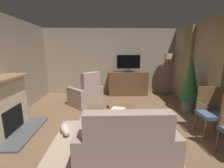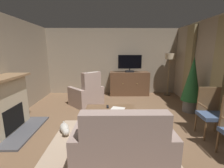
{
  "view_description": "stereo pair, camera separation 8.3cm",
  "coord_description": "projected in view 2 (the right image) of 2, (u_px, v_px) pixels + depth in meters",
  "views": [
    {
      "loc": [
        -0.15,
        -3.36,
        1.74
      ],
      "look_at": [
        -0.03,
        0.41,
        0.94
      ],
      "focal_mm": 24.77,
      "sensor_mm": 36.0,
      "label": 1
    },
    {
      "loc": [
        -0.07,
        -3.37,
        1.74
      ],
      "look_at": [
        -0.03,
        0.41,
        0.94
      ],
      "focal_mm": 24.77,
      "sensor_mm": 36.0,
      "label": 2
    }
  ],
  "objects": [
    {
      "name": "curtain_panel_far",
      "position": [
        189.0,
        60.0,
        5.16
      ],
      "size": [
        0.1,
        0.44,
        2.22
      ],
      "primitive_type": "cube",
      "color": "#8E7F56"
    },
    {
      "name": "side_chair_nearest_door",
      "position": [
        211.0,
        111.0,
        3.21
      ],
      "size": [
        0.51,
        0.46,
        1.01
      ],
      "color": "#42567A",
      "rests_on": "ground_plane"
    },
    {
      "name": "curtain_panel_near",
      "position": [
        221.0,
        64.0,
        3.69
      ],
      "size": [
        0.1,
        0.44,
        2.22
      ],
      "primitive_type": "cube",
      "color": "#8E7F56"
    },
    {
      "name": "coffee_table",
      "position": [
        110.0,
        110.0,
        3.6
      ],
      "size": [
        1.14,
        0.52,
        0.45
      ],
      "color": "brown",
      "rests_on": "ground_plane"
    },
    {
      "name": "floor_lamp",
      "position": [
        170.0,
        61.0,
        6.0
      ],
      "size": [
        0.35,
        0.35,
        1.67
      ],
      "color": "#4C4233",
      "rests_on": "ground_plane"
    },
    {
      "name": "sofa_floral",
      "position": [
        122.0,
        147.0,
        2.31
      ],
      "size": [
        1.42,
        0.92,
        1.01
      ],
      "color": "#A3897F",
      "rests_on": "ground_plane"
    },
    {
      "name": "ground_plane",
      "position": [
        113.0,
        127.0,
        3.66
      ],
      "size": [
        5.86,
        6.68,
        0.04
      ],
      "primitive_type": "cube",
      "color": "brown"
    },
    {
      "name": "wall_back",
      "position": [
        112.0,
        62.0,
        6.4
      ],
      "size": [
        5.86,
        0.1,
        2.64
      ],
      "primitive_type": "cube",
      "color": "gray",
      "rests_on": "ground_plane"
    },
    {
      "name": "folded_newspaper",
      "position": [
        118.0,
        109.0,
        3.55
      ],
      "size": [
        0.35,
        0.3,
        0.01
      ],
      "primitive_type": "cube",
      "rotation": [
        0.0,
        0.0,
        -0.32
      ],
      "color": "silver",
      "rests_on": "coffee_table"
    },
    {
      "name": "tv_remote",
      "position": [
        108.0,
        107.0,
        3.65
      ],
      "size": [
        0.06,
        0.17,
        0.02
      ],
      "primitive_type": "cube",
      "rotation": [
        0.0,
        0.0,
        4.76
      ],
      "color": "black",
      "rests_on": "coffee_table"
    },
    {
      "name": "television",
      "position": [
        130.0,
        63.0,
        6.02
      ],
      "size": [
        0.92,
        0.2,
        0.67
      ],
      "color": "black",
      "rests_on": "tv_cabinet"
    },
    {
      "name": "fireplace",
      "position": [
        3.0,
        107.0,
        3.29
      ],
      "size": [
        0.92,
        1.42,
        1.22
      ],
      "color": "#4C4C51",
      "rests_on": "ground_plane"
    },
    {
      "name": "rug_central",
      "position": [
        109.0,
        139.0,
        3.13
      ],
      "size": [
        2.27,
        1.68,
        0.01
      ],
      "primitive_type": "cube",
      "color": "tan",
      "rests_on": "ground_plane"
    },
    {
      "name": "armchair_angled_to_table",
      "position": [
        87.0,
        95.0,
        5.05
      ],
      "size": [
        1.2,
        1.2,
        1.13
      ],
      "color": "#A3897F",
      "rests_on": "ground_plane"
    },
    {
      "name": "cat",
      "position": [
        65.0,
        129.0,
        3.36
      ],
      "size": [
        0.34,
        0.68,
        0.2
      ],
      "color": "beige",
      "rests_on": "ground_plane"
    },
    {
      "name": "tv_cabinet",
      "position": [
        129.0,
        84.0,
        6.25
      ],
      "size": [
        1.54,
        0.57,
        0.94
      ],
      "color": "#402A1C",
      "rests_on": "ground_plane"
    },
    {
      "name": "potted_plant_small_fern_corner",
      "position": [
        192.0,
        82.0,
        4.39
      ],
      "size": [
        0.52,
        0.52,
        1.6
      ],
      "color": "slate",
      "rests_on": "ground_plane"
    }
  ]
}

